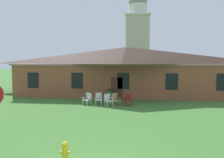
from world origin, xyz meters
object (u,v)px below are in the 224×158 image
lawn_chair_near_door (99,98)px  lawn_chair_right_end (128,100)px  lawn_chair_by_porch (88,98)px  lawn_chair_left_end (108,99)px  fire_hydrant (65,153)px  trash_bin (110,95)px  lawn_chair_middle (115,99)px

lawn_chair_near_door → lawn_chair_right_end: 2.51m
lawn_chair_by_porch → lawn_chair_right_end: bearing=-3.3°
lawn_chair_left_end → fire_hydrant: size_ratio=1.21×
trash_bin → lawn_chair_near_door: bearing=-107.1°
lawn_chair_by_porch → lawn_chair_right_end: size_ratio=1.00×
fire_hydrant → lawn_chair_left_end: bearing=89.3°
lawn_chair_middle → lawn_chair_left_end: bearing=-142.4°
lawn_chair_right_end → lawn_chair_middle: bearing=165.2°
lawn_chair_middle → fire_hydrant: size_ratio=1.21×
lawn_chair_by_porch → lawn_chair_right_end: 3.39m
lawn_chair_near_door → trash_bin: (0.68, 2.22, -0.00)m
lawn_chair_near_door → lawn_chair_by_porch: bearing=-171.4°
lawn_chair_near_door → trash_bin: trash_bin is taller
lawn_chair_by_porch → lawn_chair_near_door: size_ratio=1.00×
lawn_chair_by_porch → fire_hydrant: 10.74m
fire_hydrant → trash_bin: size_ratio=0.81×
lawn_chair_by_porch → trash_bin: bearing=56.1°
lawn_chair_left_end → fire_hydrant: bearing=-90.7°
lawn_chair_left_end → lawn_chair_right_end: 1.61m
lawn_chair_left_end → lawn_chair_middle: same height
lawn_chair_near_door → trash_bin: bearing=72.9°
lawn_chair_near_door → trash_bin: 2.32m
lawn_chair_middle → fire_hydrant: 10.72m
lawn_chair_middle → trash_bin: (-0.76, 2.27, -0.00)m
lawn_chair_left_end → trash_bin: 2.71m
lawn_chair_by_porch → trash_bin: trash_bin is taller
lawn_chair_left_end → trash_bin: trash_bin is taller
lawn_chair_near_door → fire_hydrant: lawn_chair_near_door is taller
lawn_chair_by_porch → lawn_chair_near_door: bearing=8.6°
fire_hydrant → lawn_chair_right_end: bearing=80.5°
lawn_chair_left_end → trash_bin: size_ratio=0.98×
lawn_chair_near_door → lawn_chair_right_end: (2.49, -0.33, 0.00)m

